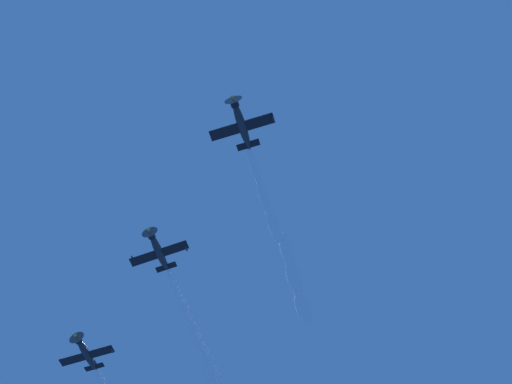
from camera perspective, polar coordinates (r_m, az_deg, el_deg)
airplane_lead at (r=76.85m, az=-1.29°, el=5.88°), size 6.84×7.60×2.31m
airplane_left_wingman at (r=86.01m, az=-8.33°, el=-4.94°), size 6.82×7.54×2.74m
airplane_right_wingman at (r=96.37m, az=-14.31°, el=-13.14°), size 6.84×7.59×2.62m
smoke_trail_lead at (r=86.84m, az=2.76°, el=-5.96°), size 26.94×11.22×3.01m
smoke_trail_left_wingman at (r=98.04m, az=-4.03°, el=-14.39°), size 26.64×10.53×3.15m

